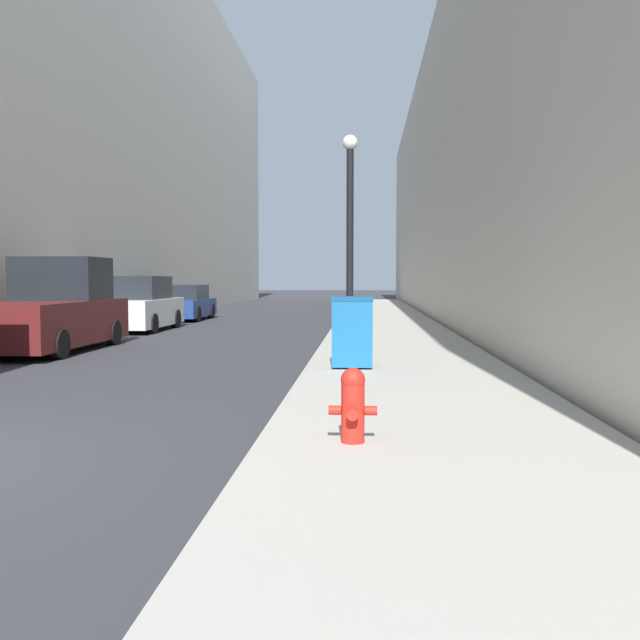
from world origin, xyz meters
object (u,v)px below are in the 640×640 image
at_px(pickup_truck, 50,312).
at_px(parked_sedan_near, 138,306).
at_px(trash_bin, 352,331).
at_px(lamppost, 350,233).
at_px(fire_hydrant, 353,403).
at_px(parked_sedan_far, 185,304).

xyz_separation_m(pickup_truck, parked_sedan_near, (0.03, 6.57, -0.10)).
xyz_separation_m(trash_bin, parked_sedan_near, (-7.27, 10.73, 0.02)).
xyz_separation_m(lamppost, parked_sedan_near, (-7.12, 5.81, -2.00)).
relative_size(lamppost, parked_sedan_near, 1.10).
height_order(fire_hydrant, parked_sedan_near, parked_sedan_near).
height_order(lamppost, parked_sedan_far, lamppost).
relative_size(fire_hydrant, parked_sedan_near, 0.16).
xyz_separation_m(fire_hydrant, trash_bin, (-0.10, 5.69, 0.26)).
bearing_deg(parked_sedan_far, fire_hydrant, -71.88).
relative_size(pickup_truck, parked_sedan_near, 1.15).
bearing_deg(lamppost, parked_sedan_near, 140.82).
bearing_deg(pickup_truck, parked_sedan_far, 89.77).
height_order(lamppost, pickup_truck, lamppost).
relative_size(trash_bin, pickup_truck, 0.24).
bearing_deg(parked_sedan_far, pickup_truck, -90.23).
height_order(fire_hydrant, lamppost, lamppost).
relative_size(lamppost, parked_sedan_far, 1.15).
height_order(trash_bin, pickup_truck, pickup_truck).
distance_m(fire_hydrant, pickup_truck, 12.33).
xyz_separation_m(trash_bin, parked_sedan_far, (-7.25, 16.79, -0.12)).
bearing_deg(parked_sedan_far, trash_bin, -66.64).
xyz_separation_m(pickup_truck, parked_sedan_far, (0.05, 12.63, -0.23)).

